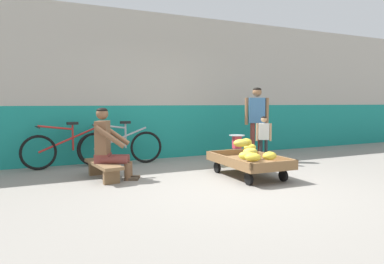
{
  "coord_description": "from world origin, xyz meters",
  "views": [
    {
      "loc": [
        -2.68,
        -4.27,
        1.22
      ],
      "look_at": [
        -0.25,
        0.79,
        0.75
      ],
      "focal_mm": 32.99,
      "sensor_mm": 36.0,
      "label": 1
    }
  ],
  "objects_px": {
    "bicycle_near_left": "(67,149)",
    "shopping_bag": "(262,162)",
    "banana_cart": "(248,162)",
    "low_bench": "(103,167)",
    "bicycle_far_left": "(120,147)",
    "plastic_crate": "(237,158)",
    "customer_adult": "(257,116)",
    "vendor_seated": "(108,144)",
    "weighing_scale": "(237,142)",
    "customer_child": "(264,135)"
  },
  "relations": [
    {
      "from": "bicycle_far_left",
      "to": "customer_adult",
      "type": "bearing_deg",
      "value": -17.34
    },
    {
      "from": "vendor_seated",
      "to": "customer_adult",
      "type": "distance_m",
      "value": 3.23
    },
    {
      "from": "bicycle_far_left",
      "to": "shopping_bag",
      "type": "bearing_deg",
      "value": -33.86
    },
    {
      "from": "weighing_scale",
      "to": "shopping_bag",
      "type": "relative_size",
      "value": 1.25
    },
    {
      "from": "bicycle_far_left",
      "to": "vendor_seated",
      "type": "bearing_deg",
      "value": -112.0
    },
    {
      "from": "weighing_scale",
      "to": "vendor_seated",
      "type": "bearing_deg",
      "value": -175.81
    },
    {
      "from": "bicycle_near_left",
      "to": "shopping_bag",
      "type": "bearing_deg",
      "value": -26.39
    },
    {
      "from": "customer_adult",
      "to": "shopping_bag",
      "type": "relative_size",
      "value": 6.38
    },
    {
      "from": "low_bench",
      "to": "vendor_seated",
      "type": "distance_m",
      "value": 0.38
    },
    {
      "from": "bicycle_far_left",
      "to": "customer_adult",
      "type": "distance_m",
      "value": 2.85
    },
    {
      "from": "low_bench",
      "to": "weighing_scale",
      "type": "bearing_deg",
      "value": 3.24
    },
    {
      "from": "customer_adult",
      "to": "low_bench",
      "type": "bearing_deg",
      "value": -173.05
    },
    {
      "from": "banana_cart",
      "to": "plastic_crate",
      "type": "bearing_deg",
      "value": 67.2
    },
    {
      "from": "banana_cart",
      "to": "customer_adult",
      "type": "relative_size",
      "value": 0.96
    },
    {
      "from": "low_bench",
      "to": "shopping_bag",
      "type": "relative_size",
      "value": 4.69
    },
    {
      "from": "plastic_crate",
      "to": "bicycle_near_left",
      "type": "bearing_deg",
      "value": 158.76
    },
    {
      "from": "banana_cart",
      "to": "customer_child",
      "type": "height_order",
      "value": "customer_child"
    },
    {
      "from": "plastic_crate",
      "to": "shopping_bag",
      "type": "xyz_separation_m",
      "value": [
        0.26,
        -0.45,
        -0.03
      ]
    },
    {
      "from": "weighing_scale",
      "to": "shopping_bag",
      "type": "xyz_separation_m",
      "value": [
        0.26,
        -0.45,
        -0.33
      ]
    },
    {
      "from": "banana_cart",
      "to": "low_bench",
      "type": "xyz_separation_m",
      "value": [
        -2.19,
        0.85,
        -0.04
      ]
    },
    {
      "from": "plastic_crate",
      "to": "customer_child",
      "type": "relative_size",
      "value": 0.38
    },
    {
      "from": "plastic_crate",
      "to": "customer_adult",
      "type": "relative_size",
      "value": 0.24
    },
    {
      "from": "plastic_crate",
      "to": "customer_adult",
      "type": "xyz_separation_m",
      "value": [
        0.64,
        0.25,
        0.8
      ]
    },
    {
      "from": "vendor_seated",
      "to": "plastic_crate",
      "type": "bearing_deg",
      "value": 4.22
    },
    {
      "from": "vendor_seated",
      "to": "plastic_crate",
      "type": "height_order",
      "value": "vendor_seated"
    },
    {
      "from": "weighing_scale",
      "to": "shopping_bag",
      "type": "bearing_deg",
      "value": -59.93
    },
    {
      "from": "plastic_crate",
      "to": "vendor_seated",
      "type": "bearing_deg",
      "value": -175.78
    },
    {
      "from": "low_bench",
      "to": "customer_adult",
      "type": "relative_size",
      "value": 0.74
    },
    {
      "from": "vendor_seated",
      "to": "weighing_scale",
      "type": "xyz_separation_m",
      "value": [
        2.53,
        0.19,
        -0.11
      ]
    },
    {
      "from": "vendor_seated",
      "to": "bicycle_far_left",
      "type": "bearing_deg",
      "value": 68.0
    },
    {
      "from": "weighing_scale",
      "to": "customer_child",
      "type": "height_order",
      "value": "customer_child"
    },
    {
      "from": "bicycle_far_left",
      "to": "weighing_scale",
      "type": "bearing_deg",
      "value": -28.1
    },
    {
      "from": "customer_adult",
      "to": "banana_cart",
      "type": "bearing_deg",
      "value": -130.39
    },
    {
      "from": "banana_cart",
      "to": "customer_adult",
      "type": "xyz_separation_m",
      "value": [
        1.06,
        1.25,
        0.71
      ]
    },
    {
      "from": "shopping_bag",
      "to": "banana_cart",
      "type": "bearing_deg",
      "value": -141.33
    },
    {
      "from": "low_bench",
      "to": "vendor_seated",
      "type": "relative_size",
      "value": 0.99
    },
    {
      "from": "banana_cart",
      "to": "bicycle_far_left",
      "type": "bearing_deg",
      "value": 127.62
    },
    {
      "from": "bicycle_far_left",
      "to": "customer_adult",
      "type": "height_order",
      "value": "customer_adult"
    },
    {
      "from": "banana_cart",
      "to": "weighing_scale",
      "type": "distance_m",
      "value": 1.1
    },
    {
      "from": "banana_cart",
      "to": "bicycle_far_left",
      "type": "distance_m",
      "value": 2.63
    },
    {
      "from": "bicycle_near_left",
      "to": "banana_cart",
      "type": "bearing_deg",
      "value": -39.97
    },
    {
      "from": "vendor_seated",
      "to": "customer_child",
      "type": "bearing_deg",
      "value": 0.27
    },
    {
      "from": "banana_cart",
      "to": "customer_child",
      "type": "relative_size",
      "value": 1.54
    },
    {
      "from": "bicycle_near_left",
      "to": "customer_adult",
      "type": "relative_size",
      "value": 1.08
    },
    {
      "from": "vendor_seated",
      "to": "bicycle_far_left",
      "type": "height_order",
      "value": "vendor_seated"
    },
    {
      "from": "plastic_crate",
      "to": "weighing_scale",
      "type": "distance_m",
      "value": 0.3
    },
    {
      "from": "customer_child",
      "to": "bicycle_far_left",
      "type": "bearing_deg",
      "value": 153.69
    },
    {
      "from": "shopping_bag",
      "to": "low_bench",
      "type": "bearing_deg",
      "value": 173.95
    },
    {
      "from": "banana_cart",
      "to": "shopping_bag",
      "type": "height_order",
      "value": "banana_cart"
    },
    {
      "from": "customer_adult",
      "to": "bicycle_near_left",
      "type": "bearing_deg",
      "value": 165.83
    }
  ]
}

